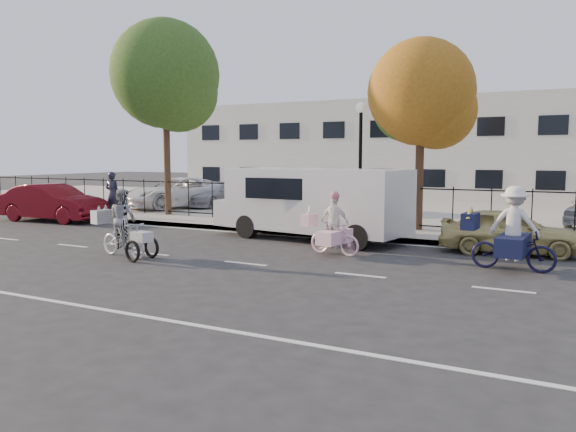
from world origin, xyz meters
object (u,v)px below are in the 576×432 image
Objects in this scene: unicorn_bike at (334,231)px; lot_car_c at (354,199)px; zebra_trike at (124,231)px; lot_car_b at (178,193)px; bull_bike at (512,237)px; pedestrian at (113,194)px; white_van at (313,201)px; red_sedan at (53,203)px; lot_car_a at (217,194)px; gold_sedan at (510,231)px; lamppost at (361,142)px.

lot_car_c is (-2.91, 9.31, 0.14)m from unicorn_bike.
zebra_trike is 12.48m from lot_car_b.
pedestrian reaches higher than bull_bike.
white_van is (-1.65, 2.23, 0.61)m from unicorn_bike.
red_sedan is (-17.61, 1.98, -0.03)m from bull_bike.
lot_car_a is at bearing -105.88° from pedestrian.
lot_car_a is (-5.39, 12.15, 0.06)m from zebra_trike.
red_sedan reaches higher than gold_sedan.
gold_sedan is at bearing 170.35° from pedestrian.
lot_car_b reaches higher than lot_car_c.
lot_car_b is (-11.39, 7.79, 0.24)m from unicorn_bike.
pedestrian is (-15.70, 3.37, 0.29)m from bull_bike.
white_van is (3.14, 5.04, 0.55)m from zebra_trike.
white_van is at bearing 44.92° from unicorn_bike.
bull_bike is at bearing -4.58° from lot_car_b.
zebra_trike is 0.32× the size of white_van.
zebra_trike reaches higher than red_sedan.
red_sedan is 1.21× the size of lot_car_c.
bull_bike is 0.58× the size of gold_sedan.
gold_sedan is 15.46m from pedestrian.
lot_car_a is 7.26m from lot_car_c.
gold_sedan is at bearing -22.13° from lot_car_a.
red_sedan is 1.10× the size of lot_car_a.
pedestrian is at bearing -96.20° from lot_car_a.
lot_car_a is at bearing 34.29° from zebra_trike.
lamppost is 1.18× the size of gold_sedan.
white_van is 3.56× the size of pedestrian.
white_van is 11.50m from red_sedan.
lamppost reaches higher than zebra_trike.
lot_car_b is at bearing 158.95° from white_van.
red_sedan is at bearing 89.82° from unicorn_bike.
bull_bike is at bearing -179.00° from gold_sedan.
zebra_trike is at bearing -117.22° from lamppost.
white_van is at bearing -21.56° from zebra_trike.
red_sedan is 2.47× the size of pedestrian.
white_van is at bearing -106.05° from lamppost.
zebra_trike reaches higher than lot_car_a.
lot_car_b is at bearing 67.26° from bull_bike.
lot_car_c is (1.88, 12.12, 0.08)m from zebra_trike.
red_sedan is (-8.35, 4.79, 0.06)m from zebra_trike.
pedestrian is at bearing 56.57° from zebra_trike.
bull_bike is (5.42, -4.65, -2.33)m from lamppost.
lot_car_c is at bearing 25.76° from unicorn_bike.
white_van is at bearing -36.02° from lot_car_a.
red_sedan is 12.59m from lot_car_c.
lamppost is 11.12m from lot_car_b.
gold_sedan is 0.97× the size of lot_car_c.
lamppost is at bearing -178.77° from pedestrian.
red_sedan reaches higher than lot_car_a.
zebra_trike reaches higher than unicorn_bike.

